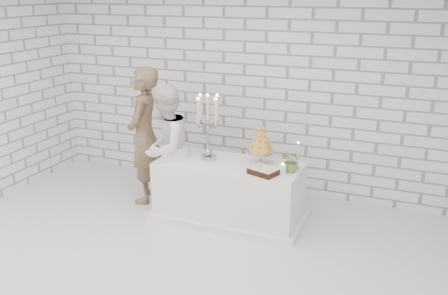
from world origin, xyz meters
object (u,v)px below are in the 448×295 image
at_px(candelabra, 208,127).
at_px(croquembouche, 261,144).
at_px(groom, 144,136).
at_px(cake_table, 229,191).
at_px(bride, 165,149).

distance_m(candelabra, croquembouche, 0.69).
bearing_deg(candelabra, groom, 174.40).
bearing_deg(candelabra, cake_table, -4.92).
xyz_separation_m(cake_table, croquembouche, (0.37, 0.13, 0.62)).
relative_size(candelabra, croquembouche, 1.70).
bearing_deg(bride, croquembouche, 97.47).
height_order(cake_table, candelabra, candelabra).
xyz_separation_m(candelabra, croquembouche, (0.66, 0.10, -0.17)).
height_order(groom, candelabra, groom).
relative_size(groom, bride, 1.10).
height_order(groom, croquembouche, groom).
bearing_deg(bride, candelabra, 96.94).
relative_size(cake_table, groom, 0.97).
height_order(cake_table, groom, groom).
xyz_separation_m(bride, croquembouche, (1.24, 0.18, 0.16)).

